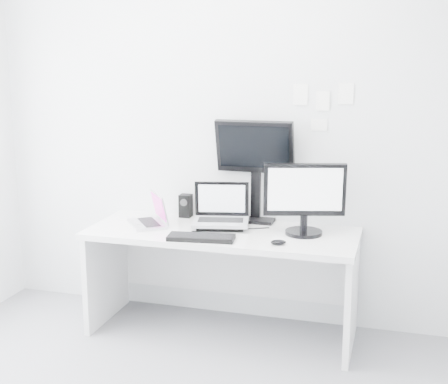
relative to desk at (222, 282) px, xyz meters
The scene contains 13 objects.
back_wall 1.05m from the desk, 90.00° to the left, with size 3.60×3.60×0.00m, color silver.
desk is the anchor object (origin of this frame).
macbook 0.72m from the desk, behind, with size 0.31×0.23×0.23m, color silver.
speaker 0.64m from the desk, 141.62° to the left, with size 0.08×0.08×0.17m, color black.
dell_laptop 0.52m from the desk, 114.37° to the left, with size 0.37×0.29×0.31m, color #A9ABB1.
rear_monitor 0.81m from the desk, 64.04° to the left, with size 0.54×0.20×0.74m, color black.
samsung_monitor 0.82m from the desk, ahead, with size 0.53×0.24×0.49m, color black.
keyboard 0.45m from the desk, 105.48° to the right, with size 0.42×0.15×0.03m, color black.
mouse 0.61m from the desk, 26.54° to the right, with size 0.10×0.06×0.03m, color black.
wall_note_0 1.38m from the desk, 37.40° to the left, with size 0.10×0.00×0.14m, color white.
wall_note_1 1.40m from the desk, 29.83° to the left, with size 0.09×0.00×0.13m, color white.
wall_note_2 1.51m from the desk, 24.64° to the left, with size 0.10×0.00×0.14m, color white.
wall_note_3 1.25m from the desk, 30.67° to the left, with size 0.11×0.00×0.08m, color white.
Camera 1 is at (1.13, -2.61, 1.86)m, focal length 50.05 mm.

